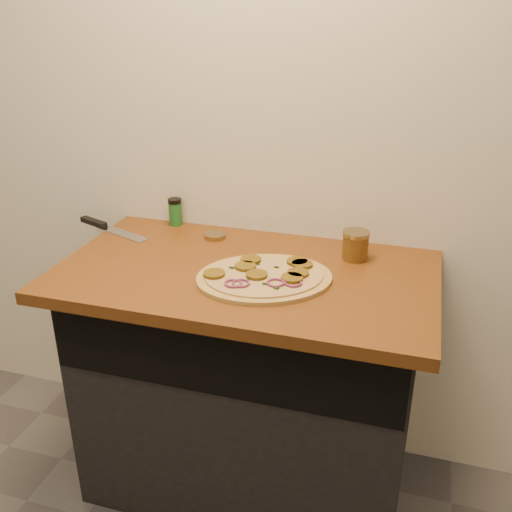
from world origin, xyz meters
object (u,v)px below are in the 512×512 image
(chefs_knife, at_px, (107,227))
(spice_shaker, at_px, (175,212))
(salsa_jar, at_px, (355,245))
(pizza, at_px, (265,277))

(chefs_knife, distance_m, spice_shaker, 0.26)
(chefs_knife, relative_size, spice_shaker, 3.28)
(salsa_jar, height_order, spice_shaker, spice_shaker)
(salsa_jar, distance_m, spice_shaker, 0.71)
(chefs_knife, height_order, spice_shaker, spice_shaker)
(chefs_knife, xyz_separation_m, salsa_jar, (0.93, -0.00, 0.04))
(pizza, height_order, spice_shaker, spice_shaker)
(pizza, relative_size, salsa_jar, 5.60)
(chefs_knife, relative_size, salsa_jar, 3.48)
(salsa_jar, bearing_deg, spice_shaker, 170.14)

